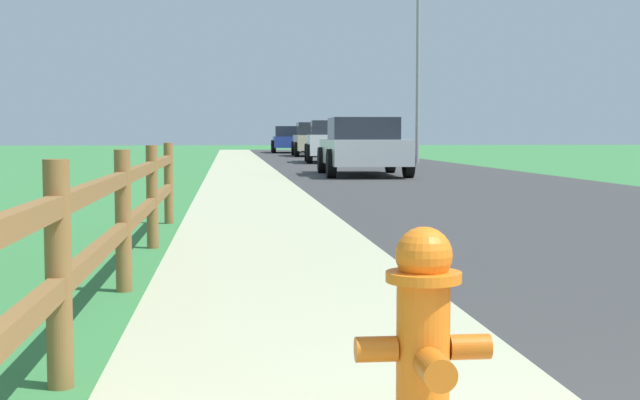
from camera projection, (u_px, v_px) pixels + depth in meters
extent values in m
plane|color=#387D40|center=(277.00, 171.00, 26.19)|extent=(120.00, 120.00, 0.00)
cube|color=#393939|center=(382.00, 168.00, 28.54)|extent=(7.00, 66.00, 0.01)
cube|color=#B5B692|center=(178.00, 168.00, 27.87)|extent=(6.00, 66.00, 0.01)
cube|color=#387D40|center=(130.00, 168.00, 27.71)|extent=(5.00, 66.00, 0.00)
cylinder|color=orange|center=(423.00, 360.00, 3.03)|extent=(0.18, 0.18, 0.62)
cylinder|color=orange|center=(424.00, 277.00, 3.01)|extent=(0.26, 0.26, 0.03)
sphere|color=orange|center=(424.00, 255.00, 3.01)|extent=(0.20, 0.20, 0.20)
cube|color=#CB6115|center=(424.00, 237.00, 3.00)|extent=(0.04, 0.04, 0.04)
cylinder|color=#CB6115|center=(376.00, 349.00, 3.01)|extent=(0.14, 0.09, 0.09)
cylinder|color=#CB6115|center=(469.00, 347.00, 3.05)|extent=(0.14, 0.09, 0.09)
cylinder|color=#CB6115|center=(435.00, 370.00, 2.86)|extent=(0.11, 0.17, 0.11)
cylinder|color=brown|center=(58.00, 275.00, 3.72)|extent=(0.11, 0.11, 0.98)
cylinder|color=brown|center=(123.00, 221.00, 6.02)|extent=(0.11, 0.11, 0.98)
cylinder|color=brown|center=(152.00, 197.00, 8.31)|extent=(0.11, 0.11, 0.98)
cylinder|color=brown|center=(169.00, 184.00, 10.61)|extent=(0.11, 0.11, 0.98)
cube|color=brown|center=(123.00, 229.00, 6.02)|extent=(0.07, 9.26, 0.09)
cube|color=brown|center=(123.00, 178.00, 6.00)|extent=(0.07, 9.26, 0.09)
cube|color=#B7BABF|center=(363.00, 152.00, 23.19)|extent=(2.04, 4.72, 0.64)
cube|color=#1E232B|center=(363.00, 129.00, 23.13)|extent=(1.74, 2.04, 0.57)
cylinder|color=black|center=(409.00, 163.00, 21.85)|extent=(0.24, 0.73, 0.72)
cylinder|color=black|center=(331.00, 164.00, 21.70)|extent=(0.24, 0.73, 0.72)
cylinder|color=black|center=(390.00, 160.00, 24.73)|extent=(0.24, 0.73, 0.72)
cylinder|color=black|center=(322.00, 160.00, 24.58)|extent=(0.24, 0.73, 0.72)
cube|color=white|center=(332.00, 145.00, 33.63)|extent=(2.04, 4.32, 0.75)
cube|color=#1E232B|center=(332.00, 128.00, 33.52)|extent=(1.70, 2.20, 0.53)
cylinder|color=black|center=(358.00, 154.00, 32.39)|extent=(0.26, 0.72, 0.71)
cylinder|color=black|center=(309.00, 154.00, 32.32)|extent=(0.26, 0.72, 0.71)
cylinder|color=black|center=(353.00, 152.00, 35.00)|extent=(0.26, 0.72, 0.71)
cylinder|color=black|center=(307.00, 152.00, 34.92)|extent=(0.26, 0.72, 0.71)
cube|color=#C6B793|center=(315.00, 143.00, 43.42)|extent=(2.04, 4.99, 0.73)
cube|color=#1E232B|center=(315.00, 129.00, 43.43)|extent=(1.75, 2.49, 0.62)
cylinder|color=black|center=(337.00, 149.00, 42.00)|extent=(0.24, 0.71, 0.70)
cylinder|color=black|center=(297.00, 150.00, 41.84)|extent=(0.24, 0.71, 0.70)
cylinder|color=black|center=(331.00, 148.00, 45.04)|extent=(0.24, 0.71, 0.70)
cylinder|color=black|center=(294.00, 148.00, 44.89)|extent=(0.24, 0.71, 0.70)
cube|color=navy|center=(289.00, 142.00, 51.37)|extent=(1.95, 4.90, 0.63)
cube|color=#1E232B|center=(289.00, 131.00, 51.35)|extent=(1.65, 2.39, 0.59)
cylinder|color=black|center=(306.00, 147.00, 49.95)|extent=(0.24, 0.73, 0.73)
cylinder|color=black|center=(274.00, 147.00, 49.82)|extent=(0.24, 0.73, 0.73)
cylinder|color=black|center=(303.00, 146.00, 52.94)|extent=(0.24, 0.73, 0.73)
cylinder|color=black|center=(273.00, 146.00, 52.82)|extent=(0.24, 0.73, 0.73)
cylinder|color=gray|center=(418.00, 66.00, 32.75)|extent=(0.14, 0.14, 7.18)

